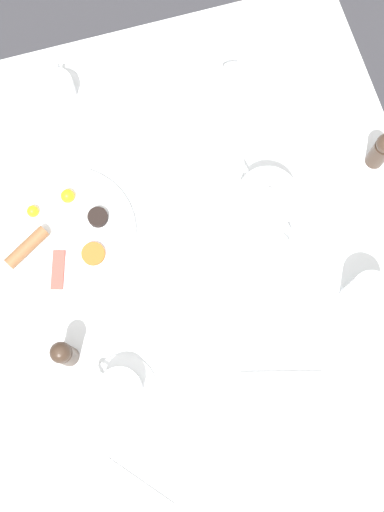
{
  "coord_description": "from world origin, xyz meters",
  "views": [
    {
      "loc": [
        0.09,
        0.32,
        1.99
      ],
      "look_at": [
        0.0,
        0.0,
        0.73
      ],
      "focal_mm": 42.0,
      "sensor_mm": 36.0,
      "label": 1
    }
  ],
  "objects_px": {
    "pepper_grinder": "(382,150)",
    "spoon_for_tea": "(184,142)",
    "teacup_with_saucer_right": "(121,389)",
    "napkin_folded": "(283,404)",
    "teapot_near": "(264,70)",
    "teacup_with_saucer_left": "(57,91)",
    "breakfast_plate": "(63,233)",
    "salt_grinder": "(64,354)",
    "teapot_far": "(266,202)",
    "fork_by_plate": "(139,484)",
    "water_glass_tall": "(365,296)"
  },
  "relations": [
    {
      "from": "water_glass_tall",
      "to": "spoon_for_tea",
      "type": "relative_size",
      "value": 0.7
    },
    {
      "from": "teacup_with_saucer_right",
      "to": "fork_by_plate",
      "type": "height_order",
      "value": "teacup_with_saucer_right"
    },
    {
      "from": "teapot_far",
      "to": "teacup_with_saucer_left",
      "type": "xyz_separation_m",
      "value": [
        0.38,
        -0.4,
        -0.02
      ]
    },
    {
      "from": "teacup_with_saucer_right",
      "to": "salt_grinder",
      "type": "bearing_deg",
      "value": -46.91
    },
    {
      "from": "teacup_with_saucer_left",
      "to": "pepper_grinder",
      "type": "xyz_separation_m",
      "value": [
        -0.66,
        0.36,
        0.03
      ]
    },
    {
      "from": "teapot_near",
      "to": "teacup_with_saucer_right",
      "type": "height_order",
      "value": "teapot_near"
    },
    {
      "from": "teacup_with_saucer_left",
      "to": "napkin_folded",
      "type": "relative_size",
      "value": 0.72
    },
    {
      "from": "breakfast_plate",
      "to": "pepper_grinder",
      "type": "bearing_deg",
      "value": 178.27
    },
    {
      "from": "teapot_near",
      "to": "napkin_folded",
      "type": "xyz_separation_m",
      "value": [
        0.18,
        0.72,
        -0.05
      ]
    },
    {
      "from": "breakfast_plate",
      "to": "salt_grinder",
      "type": "xyz_separation_m",
      "value": [
        0.05,
        0.27,
        0.05
      ]
    },
    {
      "from": "pepper_grinder",
      "to": "fork_by_plate",
      "type": "height_order",
      "value": "pepper_grinder"
    },
    {
      "from": "teapot_near",
      "to": "teacup_with_saucer_right",
      "type": "relative_size",
      "value": 1.4
    },
    {
      "from": "fork_by_plate",
      "to": "spoon_for_tea",
      "type": "bearing_deg",
      "value": -112.58
    },
    {
      "from": "teacup_with_saucer_right",
      "to": "napkin_folded",
      "type": "distance_m",
      "value": 0.34
    },
    {
      "from": "teapot_near",
      "to": "salt_grinder",
      "type": "relative_size",
      "value": 1.79
    },
    {
      "from": "breakfast_plate",
      "to": "spoon_for_tea",
      "type": "relative_size",
      "value": 1.91
    },
    {
      "from": "water_glass_tall",
      "to": "spoon_for_tea",
      "type": "distance_m",
      "value": 0.53
    },
    {
      "from": "teacup_with_saucer_right",
      "to": "spoon_for_tea",
      "type": "relative_size",
      "value": 0.86
    },
    {
      "from": "teapot_far",
      "to": "spoon_for_tea",
      "type": "height_order",
      "value": "teapot_far"
    },
    {
      "from": "napkin_folded",
      "to": "fork_by_plate",
      "type": "relative_size",
      "value": 1.55
    },
    {
      "from": "breakfast_plate",
      "to": "teapot_near",
      "type": "bearing_deg",
      "value": -155.89
    },
    {
      "from": "teapot_near",
      "to": "pepper_grinder",
      "type": "xyz_separation_m",
      "value": [
        -0.19,
        0.26,
        0.01
      ]
    },
    {
      "from": "water_glass_tall",
      "to": "napkin_folded",
      "type": "bearing_deg",
      "value": 36.12
    },
    {
      "from": "teapot_far",
      "to": "pepper_grinder",
      "type": "distance_m",
      "value": 0.28
    },
    {
      "from": "teapot_far",
      "to": "water_glass_tall",
      "type": "bearing_deg",
      "value": -167.19
    },
    {
      "from": "teacup_with_saucer_left",
      "to": "fork_by_plate",
      "type": "distance_m",
      "value": 0.89
    },
    {
      "from": "breakfast_plate",
      "to": "teapot_far",
      "type": "distance_m",
      "value": 0.45
    },
    {
      "from": "breakfast_plate",
      "to": "teacup_with_saucer_right",
      "type": "height_order",
      "value": "teacup_with_saucer_right"
    },
    {
      "from": "teacup_with_saucer_left",
      "to": "spoon_for_tea",
      "type": "height_order",
      "value": "teacup_with_saucer_left"
    },
    {
      "from": "teapot_near",
      "to": "breakfast_plate",
      "type": "bearing_deg",
      "value": -130.45
    },
    {
      "from": "teacup_with_saucer_left",
      "to": "teapot_far",
      "type": "bearing_deg",
      "value": 133.43
    },
    {
      "from": "pepper_grinder",
      "to": "spoon_for_tea",
      "type": "bearing_deg",
      "value": -21.88
    },
    {
      "from": "salt_grinder",
      "to": "teapot_near",
      "type": "bearing_deg",
      "value": -139.06
    },
    {
      "from": "teapot_far",
      "to": "napkin_folded",
      "type": "bearing_deg",
      "value": 152.98
    },
    {
      "from": "salt_grinder",
      "to": "spoon_for_tea",
      "type": "relative_size",
      "value": 0.68
    },
    {
      "from": "teapot_far",
      "to": "teacup_with_saucer_right",
      "type": "bearing_deg",
      "value": 111.47
    },
    {
      "from": "teacup_with_saucer_left",
      "to": "salt_grinder",
      "type": "distance_m",
      "value": 0.61
    },
    {
      "from": "teapot_near",
      "to": "spoon_for_tea",
      "type": "bearing_deg",
      "value": -130.14
    },
    {
      "from": "teapot_far",
      "to": "pepper_grinder",
      "type": "height_order",
      "value": "teapot_far"
    },
    {
      "from": "pepper_grinder",
      "to": "teacup_with_saucer_left",
      "type": "bearing_deg",
      "value": -28.34
    },
    {
      "from": "fork_by_plate",
      "to": "teapot_far",
      "type": "bearing_deg",
      "value": -130.57
    },
    {
      "from": "teapot_near",
      "to": "salt_grinder",
      "type": "bearing_deg",
      "value": -113.62
    },
    {
      "from": "teacup_with_saucer_right",
      "to": "teapot_far",
      "type": "bearing_deg",
      "value": -143.7
    },
    {
      "from": "salt_grinder",
      "to": "water_glass_tall",
      "type": "bearing_deg",
      "value": 175.08
    },
    {
      "from": "teapot_far",
      "to": "salt_grinder",
      "type": "distance_m",
      "value": 0.53
    },
    {
      "from": "teapot_near",
      "to": "pepper_grinder",
      "type": "distance_m",
      "value": 0.32
    },
    {
      "from": "teacup_with_saucer_right",
      "to": "spoon_for_tea",
      "type": "xyz_separation_m",
      "value": [
        -0.28,
        -0.5,
        -0.03
      ]
    },
    {
      "from": "breakfast_plate",
      "to": "teapot_near",
      "type": "distance_m",
      "value": 0.59
    },
    {
      "from": "breakfast_plate",
      "to": "napkin_folded",
      "type": "height_order",
      "value": "breakfast_plate"
    },
    {
      "from": "teapot_far",
      "to": "napkin_folded",
      "type": "distance_m",
      "value": 0.43
    }
  ]
}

